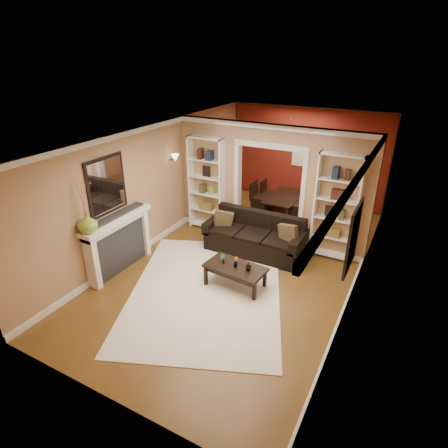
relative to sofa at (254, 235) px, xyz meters
The scene contains 30 objects.
floor 0.62m from the sofa, 89.38° to the right, with size 8.00×8.00×0.00m, color brown.
ceiling 2.32m from the sofa, 89.38° to the right, with size 8.00×8.00×0.00m, color white.
wall_back 3.67m from the sofa, 89.92° to the left, with size 8.00×8.00×0.00m, color tan.
wall_front 4.54m from the sofa, 89.94° to the right, with size 8.00×8.00×0.00m, color tan.
wall_left 2.47m from the sofa, 168.67° to the right, with size 8.00×8.00×0.00m, color tan.
wall_right 2.48m from the sofa, 11.29° to the right, with size 8.00×8.00×0.00m, color tan.
partition_wall 1.19m from the sofa, 89.63° to the left, with size 4.50×0.15×2.70m, color tan.
red_back_panel 3.63m from the sofa, 89.92° to the left, with size 4.44×0.04×2.64m, color maroon.
dining_window 3.66m from the sofa, 89.92° to the left, with size 0.78×0.03×0.98m, color #8CA5CC.
area_rug 1.84m from the sofa, 96.11° to the right, with size 2.73×3.82×0.01m, color white.
sofa is the anchor object (origin of this frame).
pillow_left 0.80m from the sofa, behind, with size 0.42×0.12×0.42m, color brown.
pillow_right 0.80m from the sofa, ahead, with size 0.44×0.12×0.44m, color brown.
coffee_table 1.42m from the sofa, 80.83° to the right, with size 1.13×0.61×0.43m, color black.
plant_left 1.39m from the sofa, 91.68° to the right, with size 0.10×0.07×0.18m, color #336626.
plant_center 1.41m from the sofa, 80.83° to the right, with size 0.11×0.09×0.20m, color #336626.
plant_right 1.47m from the sofa, 70.60° to the right, with size 0.12×0.12×0.21m, color #336626.
bookshelf_left 1.80m from the sofa, 159.43° to the left, with size 0.90×0.30×2.30m, color white.
bookshelf_right 1.81m from the sofa, 20.46° to the left, with size 0.90×0.30×2.30m, color white.
fireplace 2.86m from the sofa, 136.92° to the right, with size 0.32×1.70×1.16m, color white.
vase 3.49m from the sofa, 128.20° to the right, with size 0.36×0.36×0.37m, color #7DA936.
mirror 3.26m from the sofa, 138.77° to the right, with size 0.03×0.95×1.10m, color silver.
wall_sconce 2.57m from the sofa, behind, with size 0.18×0.18×0.22m, color #FFE0A5.
framed_art 2.88m from the sofa, 33.21° to the right, with size 0.04×0.85×1.05m, color black.
dining_table 2.35m from the sofa, 93.27° to the left, with size 0.81×1.44×0.51m, color black.
dining_chair_nw 2.15m from the sofa, 108.54° to the left, with size 0.46×0.46×0.93m, color black.
dining_chair_ne 2.08m from the sofa, 78.45° to the left, with size 0.45×0.45×0.90m, color black.
dining_chair_sw 2.72m from the sofa, 104.53° to the left, with size 0.39×0.39×0.80m, color black.
dining_chair_se 2.67m from the sofa, 81.03° to the left, with size 0.40×0.40×0.80m, color black.
chandelier 2.76m from the sofa, 89.88° to the left, with size 0.50×0.50×0.30m, color #3E2B1C.
Camera 1 is at (2.86, -6.33, 4.14)m, focal length 30.00 mm.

